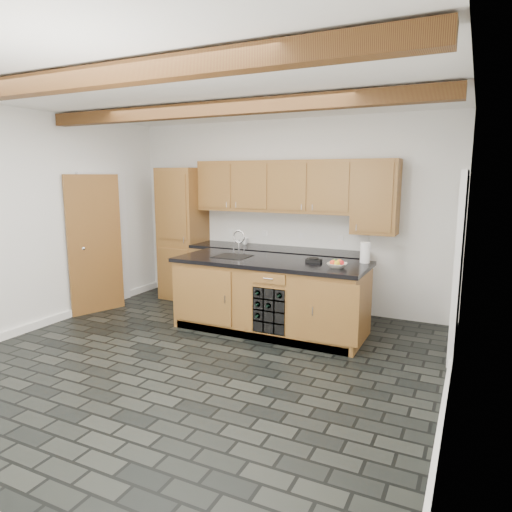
{
  "coord_description": "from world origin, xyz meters",
  "views": [
    {
      "loc": [
        2.61,
        -3.89,
        1.98
      ],
      "look_at": [
        0.34,
        0.8,
        1.06
      ],
      "focal_mm": 32.0,
      "sensor_mm": 36.0,
      "label": 1
    }
  ],
  "objects_px": {
    "island": "(270,296)",
    "fruit_bowl": "(337,265)",
    "paper_towel": "(365,253)",
    "kitchen_scale": "(314,260)"
  },
  "relations": [
    {
      "from": "island",
      "to": "paper_towel",
      "type": "distance_m",
      "value": 1.3
    },
    {
      "from": "kitchen_scale",
      "to": "paper_towel",
      "type": "distance_m",
      "value": 0.63
    },
    {
      "from": "kitchen_scale",
      "to": "fruit_bowl",
      "type": "relative_size",
      "value": 0.84
    },
    {
      "from": "island",
      "to": "fruit_bowl",
      "type": "bearing_deg",
      "value": -7.18
    },
    {
      "from": "island",
      "to": "paper_towel",
      "type": "bearing_deg",
      "value": 16.57
    },
    {
      "from": "island",
      "to": "fruit_bowl",
      "type": "distance_m",
      "value": 1.02
    },
    {
      "from": "island",
      "to": "paper_towel",
      "type": "height_order",
      "value": "paper_towel"
    },
    {
      "from": "fruit_bowl",
      "to": "island",
      "type": "bearing_deg",
      "value": 172.82
    },
    {
      "from": "island",
      "to": "kitchen_scale",
      "type": "xyz_separation_m",
      "value": [
        0.54,
        0.08,
        0.49
      ]
    },
    {
      "from": "fruit_bowl",
      "to": "kitchen_scale",
      "type": "bearing_deg",
      "value": 150.72
    }
  ]
}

